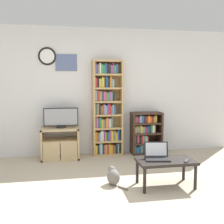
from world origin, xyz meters
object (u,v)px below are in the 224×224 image
object	(u,v)px
bookshelf_short	(144,133)
cat	(113,176)
laptop	(157,155)
tv_stand	(60,143)
coffee_table	(166,163)
remote_near_laptop	(187,161)
television	(61,118)
bookshelf_tall	(106,110)

from	to	relation	value
bookshelf_short	cat	xyz separation A→B (m)	(-0.96, -1.58, -0.32)
bookshelf_short	laptop	world-z (taller)	bookshelf_short
tv_stand	coffee_table	bearing A→B (deg)	-47.77
coffee_table	cat	size ratio (longest dim) A/B	2.12
tv_stand	cat	world-z (taller)	tv_stand
coffee_table	tv_stand	bearing A→B (deg)	132.23
laptop	tv_stand	bearing A→B (deg)	140.32
coffee_table	remote_near_laptop	size ratio (longest dim) A/B	5.30
television	remote_near_laptop	distance (m)	2.57
television	cat	size ratio (longest dim) A/B	1.72
television	coffee_table	bearing A→B (deg)	-48.74
bookshelf_short	laptop	xyz separation A→B (m)	(-0.34, -1.71, 0.01)
tv_stand	laptop	bearing A→B (deg)	-48.98
bookshelf_short	remote_near_laptop	xyz separation A→B (m)	(0.03, -1.90, -0.04)
laptop	remote_near_laptop	bearing A→B (deg)	-17.30
tv_stand	laptop	size ratio (longest dim) A/B	1.89
remote_near_laptop	cat	distance (m)	1.08
television	bookshelf_short	distance (m)	1.76
tv_stand	laptop	xyz separation A→B (m)	(1.40, -1.61, 0.14)
cat	television	bearing A→B (deg)	102.65
bookshelf_short	remote_near_laptop	distance (m)	1.90
laptop	bookshelf_short	bearing A→B (deg)	88.05
tv_stand	bookshelf_tall	world-z (taller)	bookshelf_tall
coffee_table	laptop	size ratio (longest dim) A/B	2.14
laptop	cat	xyz separation A→B (m)	(-0.62, 0.14, -0.33)
television	bookshelf_short	world-z (taller)	television
television	remote_near_laptop	world-z (taller)	television
tv_stand	coffee_table	size ratio (longest dim) A/B	0.88
television	laptop	bearing A→B (deg)	-50.00
bookshelf_short	television	bearing A→B (deg)	-177.73
coffee_table	remote_near_laptop	xyz separation A→B (m)	(0.26, -0.13, 0.06)
tv_stand	laptop	distance (m)	2.14
bookshelf_short	remote_near_laptop	world-z (taller)	bookshelf_short
television	remote_near_laptop	size ratio (longest dim) A/B	4.30
bookshelf_tall	coffee_table	distance (m)	1.99
remote_near_laptop	bookshelf_tall	bearing A→B (deg)	149.70
television	bookshelf_tall	xyz separation A→B (m)	(0.91, 0.10, 0.13)
tv_stand	bookshelf_tall	bearing A→B (deg)	8.06
bookshelf_tall	tv_stand	bearing A→B (deg)	-171.94
tv_stand	cat	distance (m)	1.68
coffee_table	bookshelf_tall	bearing A→B (deg)	107.83
bookshelf_tall	coffee_table	size ratio (longest dim) A/B	2.36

